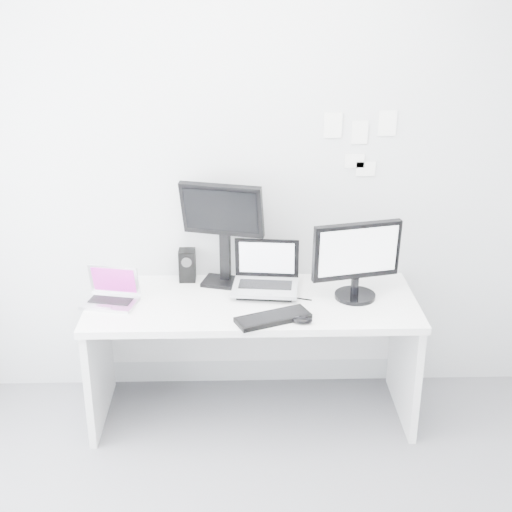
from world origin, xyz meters
name	(u,v)px	position (x,y,z in m)	size (l,w,h in m)	color
back_wall	(251,173)	(0.00, 1.60, 1.35)	(3.60, 3.60, 0.00)	#BBBDC0
desk	(252,358)	(0.00, 1.25, 0.36)	(1.80, 0.70, 0.73)	white
macbook	(109,287)	(-0.77, 1.22, 0.84)	(0.28, 0.21, 0.21)	#BCBCC1
speaker	(187,265)	(-0.37, 1.53, 0.82)	(0.09, 0.09, 0.19)	black
dell_laptop	(265,269)	(0.07, 1.33, 0.88)	(0.36, 0.28, 0.30)	#A8AAAF
rear_monitor	(223,233)	(-0.16, 1.47, 1.04)	(0.46, 0.17, 0.63)	black
samsung_monitor	(357,260)	(0.57, 1.27, 0.96)	(0.49, 0.23, 0.45)	black
keyboard	(273,318)	(0.10, 1.01, 0.74)	(0.39, 0.14, 0.03)	black
mouse	(302,320)	(0.25, 0.98, 0.75)	(0.11, 0.07, 0.03)	black
wall_note_0	(333,125)	(0.45, 1.59, 1.62)	(0.10, 0.00, 0.14)	white
wall_note_1	(360,132)	(0.60, 1.59, 1.58)	(0.09, 0.00, 0.13)	white
wall_note_2	(388,123)	(0.75, 1.59, 1.63)	(0.10, 0.00, 0.14)	white
wall_note_3	(355,161)	(0.58, 1.59, 1.42)	(0.11, 0.00, 0.08)	white
wall_note_4	(366,169)	(0.65, 1.59, 1.37)	(0.11, 0.00, 0.08)	white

